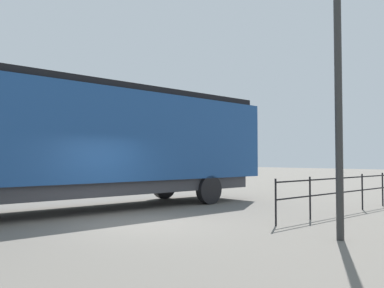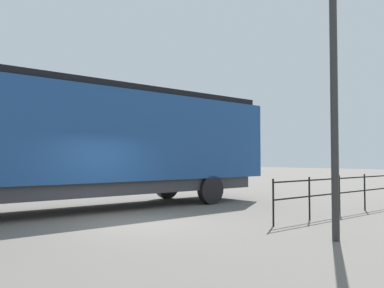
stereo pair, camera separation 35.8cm
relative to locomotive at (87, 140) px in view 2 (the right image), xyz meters
name	(u,v)px [view 2 (the right image)]	position (x,y,z in m)	size (l,w,h in m)	color
ground_plane	(136,224)	(3.47, -0.22, -2.38)	(120.00, 120.00, 0.00)	#666059
locomotive	(87,140)	(0.00, 0.00, 0.00)	(3.12, 15.43, 4.25)	navy
lamp_post	(333,25)	(8.13, 1.81, 2.24)	(0.47, 0.47, 6.98)	#2D2D2D
platform_fence	(352,188)	(6.13, 6.32, -1.60)	(0.05, 8.18, 1.22)	black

